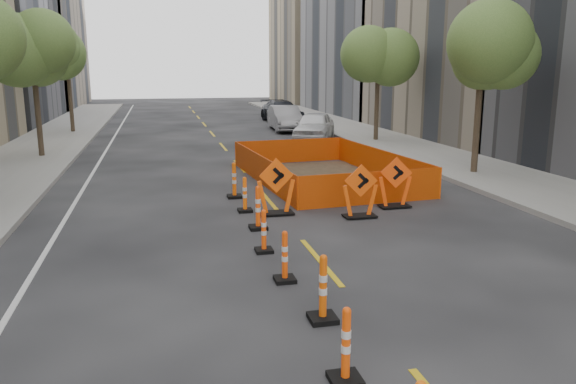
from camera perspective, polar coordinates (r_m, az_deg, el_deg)
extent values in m
plane|color=black|center=(8.58, 11.02, -15.66)|extent=(140.00, 140.00, 0.00)
cube|color=gray|center=(22.82, 19.61, 1.85)|extent=(4.00, 90.00, 0.15)
cube|color=gray|center=(64.25, -26.50, 16.63)|extent=(12.00, 20.00, 20.00)
cube|color=gray|center=(36.85, 21.23, 16.37)|extent=(12.00, 16.00, 14.00)
cube|color=tan|center=(68.63, 4.33, 15.84)|extent=(12.00, 14.00, 16.00)
cylinder|color=#382B1E|center=(27.48, -23.98, 6.37)|extent=(0.24, 0.24, 3.15)
sphere|color=#467030|center=(27.37, -24.54, 12.56)|extent=(2.80, 2.80, 2.80)
cylinder|color=#382B1E|center=(37.31, -21.17, 7.96)|extent=(0.24, 0.24, 3.15)
sphere|color=#467030|center=(37.24, -21.53, 12.51)|extent=(2.80, 2.80, 2.80)
cylinder|color=#382B1E|center=(22.29, 18.59, 5.59)|extent=(0.24, 0.24, 3.15)
sphere|color=#467030|center=(22.16, 19.13, 13.24)|extent=(2.80, 2.80, 2.80)
cylinder|color=#382B1E|center=(31.21, 8.98, 7.90)|extent=(0.24, 0.24, 3.15)
sphere|color=#467030|center=(31.12, 9.17, 13.37)|extent=(2.80, 2.80, 2.80)
imported|color=white|center=(31.53, 2.70, 6.69)|extent=(3.69, 5.12, 1.62)
imported|color=gray|center=(36.64, -0.29, 7.51)|extent=(1.94, 4.94, 1.60)
imported|color=black|center=(42.48, -0.63, 8.19)|extent=(2.67, 5.64, 1.59)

